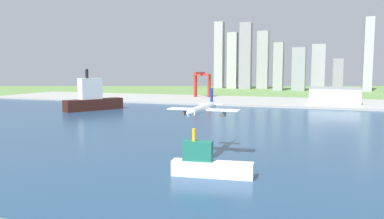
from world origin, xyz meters
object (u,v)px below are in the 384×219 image
airplane_landing (202,109)px  ferry_boat (208,164)px  warehouse_main (335,95)px  cargo_ship (93,99)px  port_crane_red (202,79)px

airplane_landing → ferry_boat: bearing=-67.7°
warehouse_main → airplane_landing: bearing=-101.6°
airplane_landing → cargo_ship: (-181.61, 171.30, -12.35)m
airplane_landing → cargo_ship: cargo_ship is taller
cargo_ship → warehouse_main: size_ratio=1.08×
cargo_ship → port_crane_red: bearing=73.1°
port_crane_red → warehouse_main: 194.62m
ferry_boat → port_crane_red: (-134.79, 398.70, 24.29)m
ferry_boat → port_crane_red: bearing=108.7°
ferry_boat → port_crane_red: size_ratio=0.77×
airplane_landing → ferry_boat: size_ratio=1.26×
cargo_ship → ferry_boat: size_ratio=1.85×
ferry_boat → warehouse_main: (52.96, 350.48, 6.83)m
warehouse_main → cargo_ship: bearing=-149.1°
port_crane_red → airplane_landing: bearing=-71.6°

